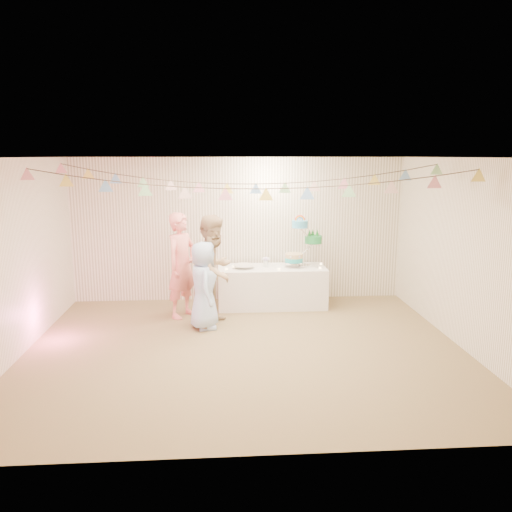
{
  "coord_description": "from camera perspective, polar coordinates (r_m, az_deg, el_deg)",
  "views": [
    {
      "loc": [
        -0.3,
        -6.49,
        2.62
      ],
      "look_at": [
        0.2,
        0.8,
        1.15
      ],
      "focal_mm": 35.0,
      "sensor_mm": 36.0,
      "label": 1
    }
  ],
  "objects": [
    {
      "name": "person_adult_b",
      "position": [
        7.8,
        -4.79,
        -1.64
      ],
      "size": [
        1.0,
        1.06,
        1.74
      ],
      "primitive_type": "imported",
      "rotation": [
        0.0,
        0.0,
        1.04
      ],
      "color": "tan",
      "rests_on": "floor"
    },
    {
      "name": "cake_bottom",
      "position": [
        8.75,
        4.45,
        -0.42
      ],
      "size": [
        0.31,
        0.31,
        0.15
      ],
      "primitive_type": null,
      "color": "#26AEB3",
      "rests_on": "cake_stand"
    },
    {
      "name": "ceiling",
      "position": [
        6.5,
        -1.3,
        11.19
      ],
      "size": [
        6.0,
        6.0,
        0.0
      ],
      "primitive_type": "plane",
      "color": "silver",
      "rests_on": "ground"
    },
    {
      "name": "tealight_5",
      "position": [
        9.02,
        7.44,
        -0.88
      ],
      "size": [
        0.04,
        0.04,
        0.03
      ],
      "primitive_type": "cylinder",
      "color": "#FFD88C",
      "rests_on": "table"
    },
    {
      "name": "cake_stand",
      "position": [
        8.77,
        5.4,
        1.83
      ],
      "size": [
        0.76,
        0.44,
        0.85
      ],
      "primitive_type": null,
      "color": "silver",
      "rests_on": "table"
    },
    {
      "name": "tealight_4",
      "position": [
        8.69,
        7.34,
        -1.35
      ],
      "size": [
        0.04,
        0.04,
        0.03
      ],
      "primitive_type": "cylinder",
      "color": "#FFD88C",
      "rests_on": "table"
    },
    {
      "name": "front_wall",
      "position": [
        4.21,
        0.38,
        -6.91
      ],
      "size": [
        6.0,
        6.0,
        0.0
      ],
      "primitive_type": "plane",
      "color": "white",
      "rests_on": "ground"
    },
    {
      "name": "cake_middle",
      "position": [
        8.9,
        6.44,
        1.51
      ],
      "size": [
        0.27,
        0.27,
        0.22
      ],
      "primitive_type": null,
      "color": "#1D853E",
      "rests_on": "cake_stand"
    },
    {
      "name": "tealight_3",
      "position": [
        8.99,
        3.91,
        -0.84
      ],
      "size": [
        0.04,
        0.04,
        0.03
      ],
      "primitive_type": "cylinder",
      "color": "#FFD88C",
      "rests_on": "table"
    },
    {
      "name": "right_wall",
      "position": [
        7.4,
        22.64,
        0.21
      ],
      "size": [
        5.0,
        5.0,
        0.0
      ],
      "primitive_type": "plane",
      "color": "white",
      "rests_on": "ground"
    },
    {
      "name": "back_wall",
      "position": [
        9.09,
        -2.0,
        3.02
      ],
      "size": [
        6.0,
        6.0,
        0.0
      ],
      "primitive_type": "plane",
      "color": "white",
      "rests_on": "ground"
    },
    {
      "name": "platter",
      "position": [
        8.65,
        -1.37,
        -1.05
      ],
      "size": [
        0.37,
        0.37,
        0.02
      ],
      "primitive_type": "cylinder",
      "color": "white",
      "rests_on": "table"
    },
    {
      "name": "table",
      "position": [
        8.83,
        1.82,
        -3.51
      ],
      "size": [
        1.88,
        0.75,
        0.71
      ],
      "primitive_type": "cube",
      "color": "white",
      "rests_on": "floor"
    },
    {
      "name": "tealight_1",
      "position": [
        8.89,
        -0.53,
        -0.97
      ],
      "size": [
        0.04,
        0.04,
        0.03
      ],
      "primitive_type": "cylinder",
      "color": "#FFD88C",
      "rests_on": "table"
    },
    {
      "name": "cake_top_tier",
      "position": [
        8.7,
        5.06,
        3.12
      ],
      "size": [
        0.25,
        0.25,
        0.19
      ],
      "primitive_type": null,
      "color": "#43A5D2",
      "rests_on": "cake_stand"
    },
    {
      "name": "person_adult_a",
      "position": [
        8.23,
        -8.46,
        -1.06
      ],
      "size": [
        0.7,
        0.75,
        1.73
      ],
      "primitive_type": "imported",
      "rotation": [
        0.0,
        0.0,
        0.96
      ],
      "color": "#FF8985",
      "rests_on": "floor"
    },
    {
      "name": "posy",
      "position": [
        8.75,
        1.13,
        -0.38
      ],
      "size": [
        0.15,
        0.15,
        0.17
      ],
      "primitive_type": null,
      "color": "white",
      "rests_on": "table"
    },
    {
      "name": "bunting_front",
      "position": [
        6.3,
        -1.2,
        8.64
      ],
      "size": [
        5.6,
        0.9,
        0.36
      ],
      "primitive_type": null,
      "color": "#72A5E5",
      "rests_on": "ceiling"
    },
    {
      "name": "tealight_6",
      "position": [
        8.73,
        -2.63,
        -1.2
      ],
      "size": [
        0.04,
        0.04,
        0.03
      ],
      "primitive_type": "cylinder",
      "color": "#FFD88C",
      "rests_on": "table"
    },
    {
      "name": "tealight_0",
      "position": [
        8.55,
        -3.41,
        -1.48
      ],
      "size": [
        0.04,
        0.04,
        0.03
      ],
      "primitive_type": "cylinder",
      "color": "#FFD88C",
      "rests_on": "table"
    },
    {
      "name": "left_wall",
      "position": [
        7.15,
        -26.02,
        -0.44
      ],
      "size": [
        5.0,
        5.0,
        0.0
      ],
      "primitive_type": "plane",
      "color": "white",
      "rests_on": "ground"
    },
    {
      "name": "floor",
      "position": [
        7.01,
        -1.2,
        -10.59
      ],
      "size": [
        6.0,
        6.0,
        0.0
      ],
      "primitive_type": "plane",
      "color": "olive",
      "rests_on": "ground"
    },
    {
      "name": "bunting_back",
      "position": [
        7.6,
        -1.68,
        9.33
      ],
      "size": [
        5.6,
        1.1,
        0.4
      ],
      "primitive_type": null,
      "color": "pink",
      "rests_on": "ceiling"
    },
    {
      "name": "tealight_2",
      "position": [
        8.54,
        2.65,
        -1.49
      ],
      "size": [
        0.04,
        0.04,
        0.03
      ],
      "primitive_type": "cylinder",
      "color": "#FFD88C",
      "rests_on": "table"
    },
    {
      "name": "person_child",
      "position": [
        7.67,
        -5.99,
        -3.35
      ],
      "size": [
        0.5,
        0.71,
        1.36
      ],
      "primitive_type": "imported",
      "rotation": [
        0.0,
        0.0,
        1.68
      ],
      "color": "#B3CFFE",
      "rests_on": "floor"
    }
  ]
}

